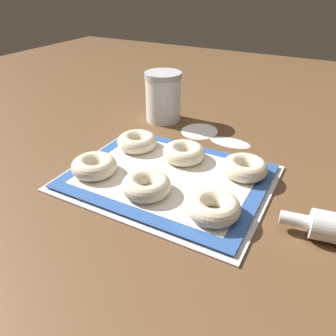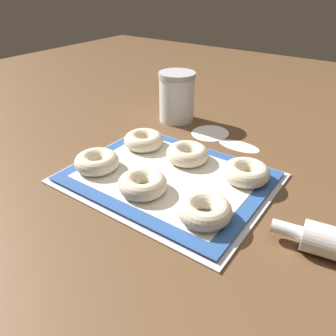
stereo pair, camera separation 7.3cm
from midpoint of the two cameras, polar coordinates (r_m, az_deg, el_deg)
The scene contains 12 objects.
ground_plane at distance 0.72m, azimuth 2.67°, elevation -2.64°, with size 2.80×2.80×0.00m, color brown.
baking_tray at distance 0.73m, azimuth 2.88°, elevation -1.76°, with size 0.44×0.35×0.01m.
baking_mat at distance 0.72m, azimuth 2.89°, elevation -1.40°, with size 0.41×0.32×0.00m.
bagel_front_left at distance 0.75m, azimuth -9.60°, elevation 1.03°, with size 0.10×0.10×0.03m.
bagel_front_center at distance 0.66m, azimuth -1.30°, elevation -2.86°, with size 0.10×0.10×0.03m.
bagel_front_right at distance 0.60m, azimuth 9.87°, elevation -7.39°, with size 0.10×0.10×0.03m.
bagel_back_left at distance 0.83m, azimuth -1.76°, elevation 4.82°, with size 0.10×0.10×0.03m.
bagel_back_center at distance 0.77m, azimuth 6.09°, elevation 2.42°, with size 0.10×0.10×0.03m.
bagel_back_right at distance 0.72m, azimuth 16.27°, elevation -0.82°, with size 0.10×0.10×0.03m.
flour_canister at distance 1.00m, azimuth 3.67°, elevation 12.24°, with size 0.11×0.11×0.15m.
flour_patch_near at distance 0.95m, azimuth 9.56°, elevation 6.07°, with size 0.10×0.11×0.00m.
flour_patch_far at distance 0.89m, azimuth 14.58°, elevation 3.74°, with size 0.11×0.06×0.00m.
Camera 2 is at (0.35, -0.48, 0.40)m, focal length 35.00 mm.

